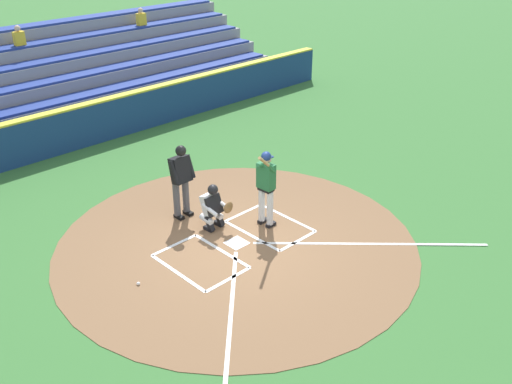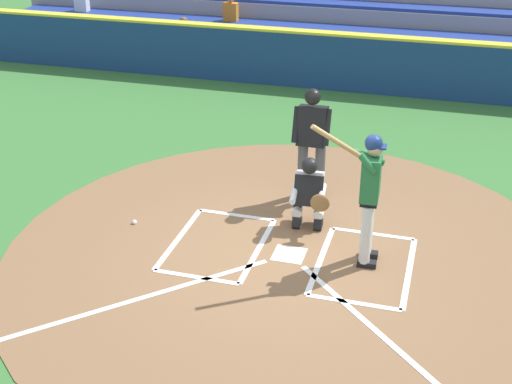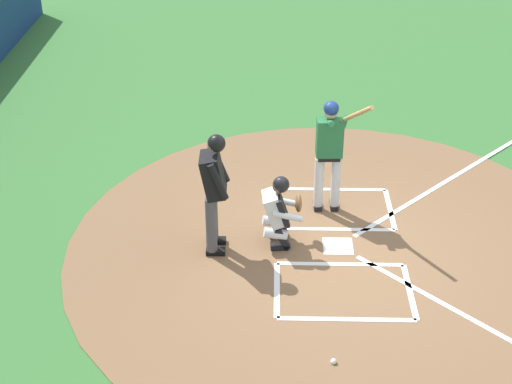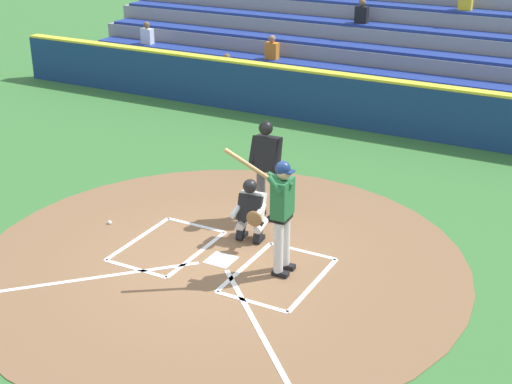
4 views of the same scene
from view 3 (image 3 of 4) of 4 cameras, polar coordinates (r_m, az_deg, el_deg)
The scene contains 7 objects.
ground_plane at distance 11.30m, azimuth 6.16°, elevation -4.12°, with size 120.00×120.00×0.00m, color #387033.
dirt_circle at distance 11.30m, azimuth 6.16°, elevation -4.09°, with size 8.00×8.00×0.01m, color brown.
home_plate_and_chalk at distance 11.40m, azimuth 10.58°, elevation -4.07°, with size 7.93×4.91×0.01m.
batter at distance 11.60m, azimuth 5.56°, elevation 3.27°, with size 0.91×0.74×2.13m.
catcher at distance 11.00m, azimuth 1.76°, elevation -1.30°, with size 0.62×0.61×1.13m.
plate_umpire at distance 10.63m, azimuth -3.19°, elevation 0.48°, with size 0.59×0.41×1.86m.
baseball at distance 9.36m, azimuth 5.84°, elevation -12.53°, with size 0.07×0.07×0.07m, color white.
Camera 3 is at (9.24, -0.99, 6.43)m, focal length 53.34 mm.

